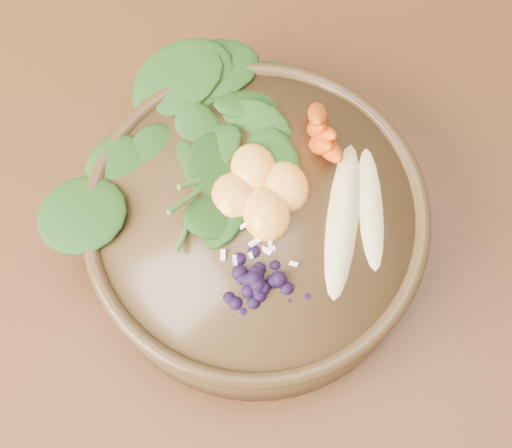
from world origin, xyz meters
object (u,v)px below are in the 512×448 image
object	(u,v)px
kale_heap	(207,132)
banana_halves	(359,207)
blueberry_pile	(255,274)
carrot_cluster	(326,109)
mandarin_cluster	(260,184)
dining_table	(443,223)
stoneware_bowl	(256,228)

from	to	relation	value
kale_heap	banana_halves	xyz separation A→B (m)	(0.10, -0.09, -0.01)
kale_heap	blueberry_pile	size ratio (longest dim) A/B	1.42
kale_heap	banana_halves	world-z (taller)	kale_heap
carrot_cluster	mandarin_cluster	bearing A→B (deg)	-129.81
dining_table	carrot_cluster	xyz separation A→B (m)	(-0.13, 0.05, 0.20)
dining_table	mandarin_cluster	bearing A→B (deg)	177.96
carrot_cluster	banana_halves	distance (m)	0.08
mandarin_cluster	stoneware_bowl	bearing A→B (deg)	-113.82
blueberry_pile	carrot_cluster	bearing A→B (deg)	52.97
dining_table	mandarin_cluster	world-z (taller)	mandarin_cluster
blueberry_pile	kale_heap	bearing A→B (deg)	94.32
kale_heap	blueberry_pile	world-z (taller)	kale_heap
stoneware_bowl	banana_halves	world-z (taller)	banana_halves
kale_heap	blueberry_pile	distance (m)	0.12
stoneware_bowl	mandarin_cluster	size ratio (longest dim) A/B	3.15
stoneware_bowl	kale_heap	size ratio (longest dim) A/B	1.53
stoneware_bowl	blueberry_pile	world-z (taller)	blueberry_pile
banana_halves	stoneware_bowl	bearing A→B (deg)	-177.26
mandarin_cluster	blueberry_pile	xyz separation A→B (m)	(-0.02, -0.07, 0.00)
dining_table	carrot_cluster	distance (m)	0.25
stoneware_bowl	mandarin_cluster	bearing A→B (deg)	66.18
dining_table	stoneware_bowl	world-z (taller)	stoneware_bowl
carrot_cluster	banana_halves	xyz separation A→B (m)	(0.01, -0.07, -0.02)
kale_heap	banana_halves	bearing A→B (deg)	-41.03
dining_table	stoneware_bowl	bearing A→B (deg)	-177.51
stoneware_bowl	kale_heap	xyz separation A→B (m)	(-0.02, 0.07, 0.06)
banana_halves	blueberry_pile	world-z (taller)	blueberry_pile
dining_table	blueberry_pile	distance (m)	0.29
dining_table	kale_heap	size ratio (longest dim) A/B	8.99
carrot_cluster	banana_halves	bearing A→B (deg)	-66.94
kale_heap	mandarin_cluster	size ratio (longest dim) A/B	2.07
kale_heap	dining_table	bearing A→B (deg)	-14.50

